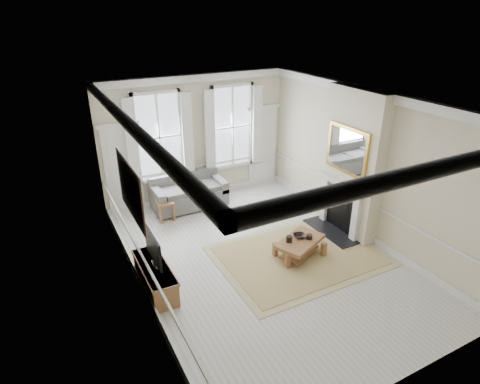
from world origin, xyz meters
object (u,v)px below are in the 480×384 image
sofa (189,194)px  side_table (165,205)px  tv_stand (155,277)px  coffee_table (300,243)px

sofa → side_table: 0.91m
sofa → tv_stand: 3.53m
side_table → coffee_table: side_table is taller
side_table → tv_stand: 2.78m
sofa → coffee_table: 3.61m
coffee_table → tv_stand: tv_stand is taller
side_table → tv_stand: tv_stand is taller
coffee_table → tv_stand: 3.10m
coffee_table → tv_stand: bearing=149.3°
sofa → tv_stand: bearing=-121.4°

